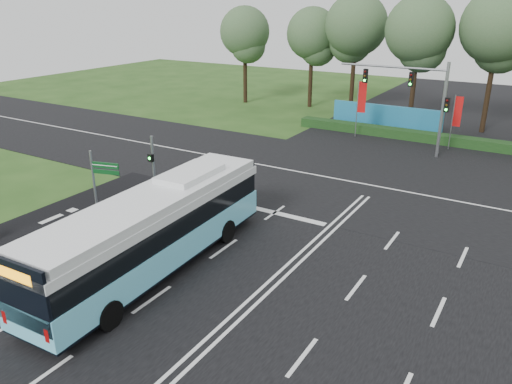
% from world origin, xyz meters
% --- Properties ---
extents(ground, '(120.00, 120.00, 0.00)m').
position_xyz_m(ground, '(0.00, 0.00, 0.00)').
color(ground, '#254918').
rests_on(ground, ground).
extents(road_main, '(20.00, 120.00, 0.04)m').
position_xyz_m(road_main, '(0.00, 0.00, 0.02)').
color(road_main, black).
rests_on(road_main, ground).
extents(road_cross, '(120.00, 14.00, 0.05)m').
position_xyz_m(road_cross, '(0.00, 12.00, 0.03)').
color(road_cross, black).
rests_on(road_cross, ground).
extents(bike_path, '(5.00, 18.00, 0.06)m').
position_xyz_m(bike_path, '(-12.50, -3.00, 0.03)').
color(bike_path, black).
rests_on(bike_path, ground).
extents(kerb_strip, '(0.25, 18.00, 0.12)m').
position_xyz_m(kerb_strip, '(-10.10, -3.00, 0.06)').
color(kerb_strip, gray).
rests_on(kerb_strip, ground).
extents(city_bus, '(3.23, 13.23, 3.77)m').
position_xyz_m(city_bus, '(-4.78, -3.02, 1.90)').
color(city_bus, '#6EDDFF').
rests_on(city_bus, ground).
extents(pedestrian_signal, '(0.34, 0.44, 3.94)m').
position_xyz_m(pedestrian_signal, '(-10.20, 2.97, 2.15)').
color(pedestrian_signal, gray).
rests_on(pedestrian_signal, ground).
extents(street_sign, '(1.53, 0.50, 4.04)m').
position_xyz_m(street_sign, '(-10.28, -0.92, 2.54)').
color(street_sign, gray).
rests_on(street_sign, ground).
extents(banner_flag_left, '(0.70, 0.24, 4.84)m').
position_xyz_m(banner_flag_left, '(-5.13, 23.09, 3.14)').
color(banner_flag_left, gray).
rests_on(banner_flag_left, ground).
extents(banner_flag_mid, '(0.64, 0.07, 4.33)m').
position_xyz_m(banner_flag_mid, '(2.57, 23.07, 2.83)').
color(banner_flag_mid, gray).
rests_on(banner_flag_mid, ground).
extents(traffic_light_gantry, '(8.41, 0.28, 7.00)m').
position_xyz_m(traffic_light_gantry, '(0.21, 20.50, 4.66)').
color(traffic_light_gantry, gray).
rests_on(traffic_light_gantry, ground).
extents(hedge, '(22.00, 1.20, 0.80)m').
position_xyz_m(hedge, '(0.00, 24.50, 0.40)').
color(hedge, '#133413').
rests_on(hedge, ground).
extents(blue_hoarding, '(10.00, 0.30, 2.20)m').
position_xyz_m(blue_hoarding, '(-4.00, 27.00, 1.10)').
color(blue_hoarding, teal).
rests_on(blue_hoarding, ground).
extents(eucalyptus_row, '(42.77, 9.40, 12.78)m').
position_xyz_m(eucalyptus_row, '(-0.65, 30.51, 8.72)').
color(eucalyptus_row, black).
rests_on(eucalyptus_row, ground).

